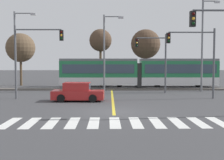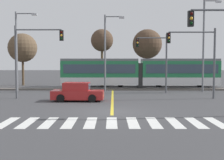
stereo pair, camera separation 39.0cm
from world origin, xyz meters
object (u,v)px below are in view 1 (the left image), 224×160
street_lamp_east (204,41)px  bare_tree_west (100,41)px  traffic_light_far_right (155,54)px  traffic_light_mid_right (198,51)px  bare_tree_far_west (21,48)px  light_rail_tram (138,72)px  street_lamp_centre (106,48)px  bare_tree_east (146,44)px  sedan_crossing (78,92)px  street_lamp_west (17,46)px  traffic_light_mid_left (32,50)px

street_lamp_east → bare_tree_west: 13.53m
traffic_light_far_right → traffic_light_mid_right: (2.93, -4.53, 0.12)m
bare_tree_far_west → bare_tree_west: size_ratio=0.94×
bare_tree_west → light_rail_tram: bearing=-42.1°
street_lamp_centre → street_lamp_east: (10.54, -0.63, 0.76)m
light_rail_tram → bare_tree_east: (1.59, 5.84, 3.67)m
traffic_light_mid_right → bare_tree_west: 16.12m
light_rail_tram → sedan_crossing: bearing=-119.7°
light_rail_tram → street_lamp_east: bearing=-25.0°
traffic_light_far_right → street_lamp_east: street_lamp_east is taller
bare_tree_far_west → bare_tree_east: size_ratio=0.92×
bare_tree_far_west → bare_tree_east: (17.21, 0.72, 0.56)m
street_lamp_west → bare_tree_far_west: street_lamp_west is taller
traffic_light_mid_left → bare_tree_west: size_ratio=0.83×
street_lamp_west → light_rail_tram: bearing=11.7°
traffic_light_far_right → light_rail_tram: bearing=105.4°
light_rail_tram → traffic_light_far_right: 5.14m
traffic_light_far_right → street_lamp_east: 5.84m
light_rail_tram → bare_tree_east: 7.07m
bare_tree_west → bare_tree_east: 6.46m
light_rail_tram → bare_tree_far_west: bearing=161.9°
traffic_light_far_right → bare_tree_west: size_ratio=0.80×
light_rail_tram → street_lamp_centre: 5.32m
bare_tree_east → light_rail_tram: bearing=-105.3°
traffic_light_mid_left → bare_tree_far_west: bare_tree_far_west is taller
street_lamp_centre → street_lamp_east: street_lamp_east is taller
bare_tree_east → bare_tree_far_west: bearing=-177.6°
light_rail_tram → bare_tree_east: bare_tree_east is taller
sedan_crossing → bare_tree_far_west: bare_tree_far_west is taller
traffic_light_far_right → street_lamp_centre: size_ratio=0.73×
traffic_light_far_right → street_lamp_east: (5.44, 1.47, 1.53)m
sedan_crossing → bare_tree_west: (1.40, 14.83, 5.35)m
bare_tree_far_west → traffic_light_mid_left: bearing=-69.2°
street_lamp_west → bare_tree_east: size_ratio=1.11×
bare_tree_east → traffic_light_mid_right: bearing=-80.2°
traffic_light_mid_right → bare_tree_west: bare_tree_west is taller
bare_tree_west → traffic_light_mid_left: bearing=-112.7°
traffic_light_far_right → bare_tree_east: size_ratio=0.78×
sedan_crossing → street_lamp_centre: 9.34m
traffic_light_mid_left → street_lamp_west: (-3.27, 6.29, 0.69)m
sedan_crossing → bare_tree_far_west: size_ratio=0.59×
street_lamp_centre → bare_tree_east: size_ratio=1.07×
street_lamp_west → street_lamp_centre: 9.65m
sedan_crossing → street_lamp_west: (-7.43, 7.82, 4.23)m
bare_tree_west → bare_tree_east: bare_tree_east is taller
sedan_crossing → street_lamp_centre: bearing=74.7°
sedan_crossing → traffic_light_far_right: 10.03m
street_lamp_centre → street_lamp_east: bearing=-3.4°
traffic_light_mid_left → bare_tree_west: 14.52m
street_lamp_east → sedan_crossing: bearing=-149.6°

